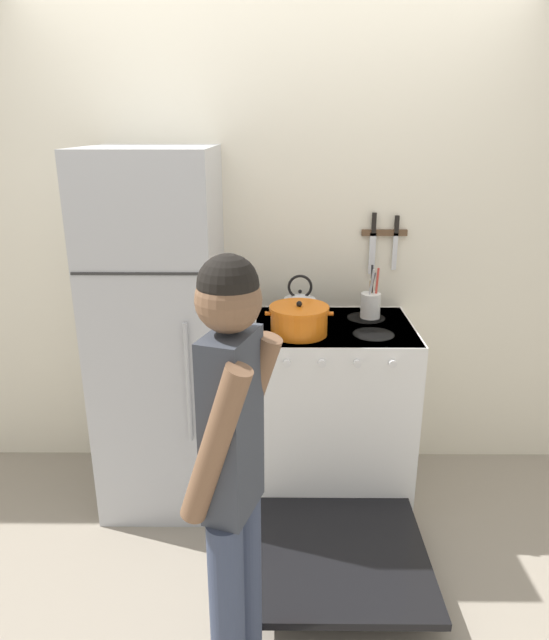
# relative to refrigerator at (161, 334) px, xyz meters

# --- Properties ---
(ground_plane) EXTENTS (14.00, 14.00, 0.00)m
(ground_plane) POSITION_rel_refrigerator_xyz_m (0.57, 0.34, -0.90)
(ground_plane) COLOR gray
(wall_back) EXTENTS (10.00, 0.06, 2.55)m
(wall_back) POSITION_rel_refrigerator_xyz_m (0.57, 0.37, 0.37)
(wall_back) COLOR silver
(wall_back) RESTS_ON ground_plane
(refrigerator) EXTENTS (0.59, 0.70, 1.80)m
(refrigerator) POSITION_rel_refrigerator_xyz_m (0.00, 0.00, 0.00)
(refrigerator) COLOR #B7BABF
(refrigerator) RESTS_ON ground_plane
(stove_range) EXTENTS (0.80, 1.37, 0.94)m
(stove_range) POSITION_rel_refrigerator_xyz_m (0.87, -0.01, -0.44)
(stove_range) COLOR white
(stove_range) RESTS_ON ground_plane
(dutch_oven_pot) EXTENTS (0.33, 0.29, 0.17)m
(dutch_oven_pot) POSITION_rel_refrigerator_xyz_m (0.69, -0.09, 0.11)
(dutch_oven_pot) COLOR orange
(dutch_oven_pot) RESTS_ON stove_range
(tea_kettle) EXTENTS (0.21, 0.16, 0.23)m
(tea_kettle) POSITION_rel_refrigerator_xyz_m (0.70, 0.15, 0.11)
(tea_kettle) COLOR silver
(tea_kettle) RESTS_ON stove_range
(utensil_jar) EXTENTS (0.10, 0.10, 0.28)m
(utensil_jar) POSITION_rel_refrigerator_xyz_m (1.07, 0.16, 0.11)
(utensil_jar) COLOR silver
(utensil_jar) RESTS_ON stove_range
(person) EXTENTS (0.32, 0.37, 1.57)m
(person) POSITION_rel_refrigerator_xyz_m (0.45, -1.20, -0.00)
(person) COLOR #38425B
(person) RESTS_ON ground_plane
(wall_knife_strip) EXTENTS (0.24, 0.03, 0.33)m
(wall_knife_strip) POSITION_rel_refrigerator_xyz_m (1.15, 0.32, 0.45)
(wall_knife_strip) COLOR brown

